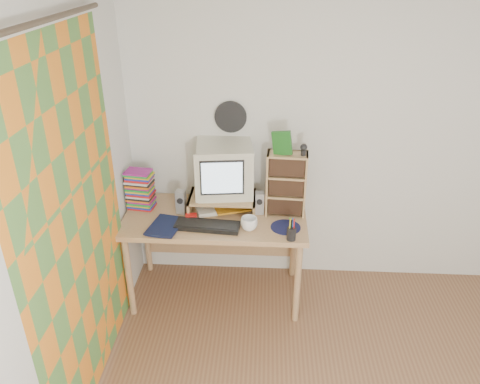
# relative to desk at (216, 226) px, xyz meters

# --- Properties ---
(back_wall) EXTENTS (3.50, 0.00, 3.50)m
(back_wall) POSITION_rel_desk_xyz_m (1.03, 0.31, 0.63)
(back_wall) COLOR silver
(back_wall) RESTS_ON floor
(left_wall) EXTENTS (0.00, 3.50, 3.50)m
(left_wall) POSITION_rel_desk_xyz_m (-0.72, -1.44, 0.63)
(left_wall) COLOR silver
(left_wall) RESTS_ON floor
(curtain) EXTENTS (0.00, 2.20, 2.20)m
(curtain) POSITION_rel_desk_xyz_m (-0.68, -0.96, 0.53)
(curtain) COLOR orange
(curtain) RESTS_ON left_wall
(wall_disc) EXTENTS (0.25, 0.02, 0.25)m
(wall_disc) POSITION_rel_desk_xyz_m (0.10, 0.29, 0.81)
(wall_disc) COLOR black
(wall_disc) RESTS_ON back_wall
(desk) EXTENTS (1.40, 0.70, 0.75)m
(desk) POSITION_rel_desk_xyz_m (0.00, 0.00, 0.00)
(desk) COLOR tan
(desk) RESTS_ON floor
(monitor_riser) EXTENTS (0.52, 0.30, 0.12)m
(monitor_riser) POSITION_rel_desk_xyz_m (0.05, 0.04, 0.23)
(monitor_riser) COLOR tan
(monitor_riser) RESTS_ON desk
(crt_monitor) EXTENTS (0.47, 0.47, 0.40)m
(crt_monitor) POSITION_rel_desk_xyz_m (0.06, 0.09, 0.45)
(crt_monitor) COLOR beige
(crt_monitor) RESTS_ON monitor_riser
(speaker_left) EXTENTS (0.08, 0.08, 0.19)m
(speaker_left) POSITION_rel_desk_xyz_m (-0.27, -0.03, 0.23)
(speaker_left) COLOR #9E9EA2
(speaker_left) RESTS_ON desk
(speaker_right) EXTENTS (0.07, 0.07, 0.18)m
(speaker_right) POSITION_rel_desk_xyz_m (0.34, 0.00, 0.22)
(speaker_right) COLOR #9E9EA2
(speaker_right) RESTS_ON desk
(keyboard) EXTENTS (0.49, 0.20, 0.03)m
(keyboard) POSITION_rel_desk_xyz_m (-0.04, -0.24, 0.15)
(keyboard) COLOR black
(keyboard) RESTS_ON desk
(dvd_stack) EXTENTS (0.21, 0.16, 0.28)m
(dvd_stack) POSITION_rel_desk_xyz_m (-0.59, 0.03, 0.27)
(dvd_stack) COLOR brown
(dvd_stack) RESTS_ON desk
(cd_rack) EXTENTS (0.31, 0.18, 0.50)m
(cd_rack) POSITION_rel_desk_xyz_m (0.54, 0.01, 0.38)
(cd_rack) COLOR tan
(cd_rack) RESTS_ON desk
(mug) EXTENTS (0.14, 0.14, 0.10)m
(mug) POSITION_rel_desk_xyz_m (0.27, -0.25, 0.18)
(mug) COLOR white
(mug) RESTS_ON desk
(diary) EXTENTS (0.30, 0.25, 0.05)m
(diary) POSITION_rel_desk_xyz_m (-0.45, -0.24, 0.16)
(diary) COLOR #10173B
(diary) RESTS_ON desk
(mousepad) EXTENTS (0.23, 0.23, 0.00)m
(mousepad) POSITION_rel_desk_xyz_m (0.54, -0.21, 0.14)
(mousepad) COLOR #101637
(mousepad) RESTS_ON desk
(pen_cup) EXTENTS (0.08, 0.08, 0.13)m
(pen_cup) POSITION_rel_desk_xyz_m (0.57, -0.37, 0.20)
(pen_cup) COLOR black
(pen_cup) RESTS_ON desk
(papers) EXTENTS (0.36, 0.31, 0.04)m
(papers) POSITION_rel_desk_xyz_m (0.04, 0.05, 0.16)
(papers) COLOR white
(papers) RESTS_ON desk
(red_box) EXTENTS (0.09, 0.06, 0.04)m
(red_box) POSITION_rel_desk_xyz_m (-0.18, -0.13, 0.16)
(red_box) COLOR red
(red_box) RESTS_ON desk
(game_box) EXTENTS (0.14, 0.06, 0.18)m
(game_box) POSITION_rel_desk_xyz_m (0.49, -0.01, 0.72)
(game_box) COLOR #1B5E1B
(game_box) RESTS_ON cd_rack
(webcam) EXTENTS (0.05, 0.05, 0.09)m
(webcam) POSITION_rel_desk_xyz_m (0.65, -0.01, 0.68)
(webcam) COLOR black
(webcam) RESTS_ON cd_rack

